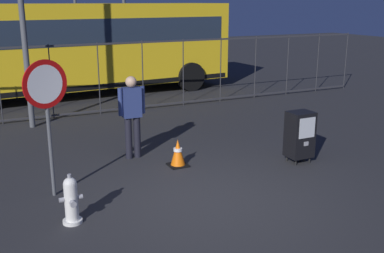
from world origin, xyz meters
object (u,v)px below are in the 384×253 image
object	(u,v)px
fire_hydrant	(71,200)
bus_near	(75,44)
newspaper_box_primary	(300,134)
traffic_cone	(178,153)
pedestrian	(132,112)
stop_sign	(47,100)

from	to	relation	value
fire_hydrant	bus_near	world-z (taller)	bus_near
newspaper_box_primary	bus_near	xyz separation A→B (m)	(-2.43, 8.65, 1.14)
newspaper_box_primary	traffic_cone	xyz separation A→B (m)	(-2.24, 0.83, -0.31)
fire_hydrant	bus_near	xyz separation A→B (m)	(2.14, 9.31, 1.36)
pedestrian	traffic_cone	world-z (taller)	pedestrian
traffic_cone	stop_sign	bearing A→B (deg)	-170.59
fire_hydrant	pedestrian	world-z (taller)	pedestrian
stop_sign	traffic_cone	size ratio (longest dim) A/B	4.21
pedestrian	traffic_cone	bearing A→B (deg)	-53.94
newspaper_box_primary	pedestrian	distance (m)	3.33
newspaper_box_primary	bus_near	distance (m)	9.05
stop_sign	newspaper_box_primary	bearing A→B (deg)	-5.39
pedestrian	bus_near	bearing A→B (deg)	86.55
stop_sign	bus_near	bearing A→B (deg)	74.96
newspaper_box_primary	pedestrian	bearing A→B (deg)	149.52
stop_sign	bus_near	distance (m)	8.50
fire_hydrant	newspaper_box_primary	xyz separation A→B (m)	(4.57, 0.67, 0.22)
pedestrian	fire_hydrant	bearing A→B (deg)	-126.26
traffic_cone	fire_hydrant	bearing A→B (deg)	-147.24
newspaper_box_primary	traffic_cone	world-z (taller)	newspaper_box_primary
fire_hydrant	pedestrian	size ratio (longest dim) A/B	0.45
fire_hydrant	stop_sign	bearing A→B (deg)	93.38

